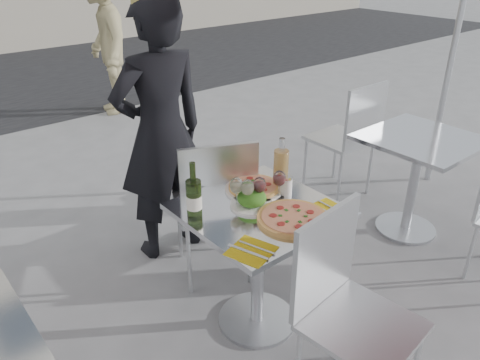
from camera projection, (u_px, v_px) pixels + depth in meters
ground at (257, 320)px, 2.69m from camera, size 80.00×80.00×0.00m
main_table at (258, 243)px, 2.45m from camera, size 0.72×0.72×0.75m
side_table_right at (417, 165)px, 3.30m from camera, size 0.72×0.72×0.75m
chair_far at (216, 200)px, 2.77m from camera, size 0.59×0.60×0.98m
chair_near at (345, 299)px, 2.02m from camera, size 0.48×0.49×0.96m
side_chair_rfar at (351, 132)px, 3.74m from camera, size 0.46×0.47×0.99m
woman_diner at (161, 134)px, 2.96m from camera, size 0.65×0.44×1.72m
pedestrian_b at (104, 39)px, 5.60m from camera, size 0.94×1.30×1.80m
pizza_near at (293, 218)px, 2.25m from camera, size 0.35×0.35×0.02m
pizza_far at (254, 188)px, 2.51m from camera, size 0.31×0.31×0.03m
salad_plate at (252, 199)px, 2.36m from camera, size 0.22×0.22×0.09m
wine_bottle at (194, 197)px, 2.22m from camera, size 0.07×0.08×0.29m
carafe at (281, 168)px, 2.49m from camera, size 0.08×0.08×0.29m
sugar_shaker at (286, 185)px, 2.46m from camera, size 0.06×0.06×0.11m
wineglass_white_a at (236, 186)px, 2.32m from camera, size 0.07×0.07×0.16m
wineglass_white_b at (248, 188)px, 2.31m from camera, size 0.07×0.07×0.16m
wineglass_red_a at (259, 186)px, 2.33m from camera, size 0.07×0.07×0.16m
wineglass_red_b at (279, 179)px, 2.39m from camera, size 0.07×0.07×0.16m
napkin_left at (251, 251)px, 2.02m from camera, size 0.23×0.23×0.01m
napkin_right at (327, 210)px, 2.33m from camera, size 0.19×0.20×0.01m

